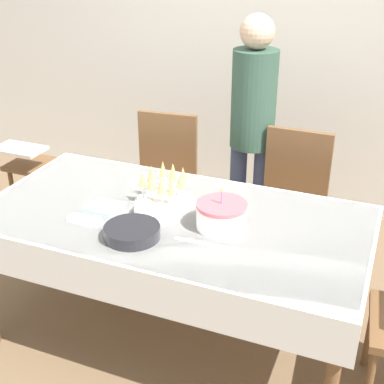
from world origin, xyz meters
name	(u,v)px	position (x,y,z in m)	size (l,w,h in m)	color
ground_plane	(174,334)	(0.00, 0.00, 0.00)	(12.00, 12.00, 0.00)	brown
wall_back	(275,30)	(0.00, 1.87, 1.35)	(8.00, 0.05, 2.70)	silver
dining_table	(172,233)	(0.00, 0.00, 0.65)	(1.91, 0.98, 0.75)	white
dining_chair_far_left	(163,180)	(-0.43, 0.81, 0.52)	(0.46, 0.46, 0.95)	brown
dining_chair_far_right	(291,203)	(0.42, 0.81, 0.52)	(0.43, 0.43, 0.95)	brown
birthday_cake	(221,215)	(0.26, -0.02, 0.81)	(0.24, 0.24, 0.20)	white
champagne_tray	(165,185)	(-0.09, 0.12, 0.85)	(0.32, 0.32, 0.18)	silver
plate_stack_main	(132,232)	(-0.08, -0.26, 0.78)	(0.26, 0.26, 0.06)	black
plate_stack_dessert	(156,210)	(-0.08, -0.01, 0.77)	(0.22, 0.22, 0.04)	silver
cake_knife	(206,244)	(0.25, -0.19, 0.75)	(0.30, 0.03, 0.00)	silver
fork_pile	(84,220)	(-0.36, -0.22, 0.76)	(0.17, 0.06, 0.02)	silver
napkin_pile	(104,207)	(-0.35, -0.06, 0.76)	(0.15, 0.15, 0.01)	#8CC6E0
person_standing	(253,118)	(0.10, 1.02, 0.95)	(0.28, 0.28, 1.58)	#3F4C72
high_chair	(32,174)	(-1.35, 0.62, 0.48)	(0.33, 0.35, 0.71)	brown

